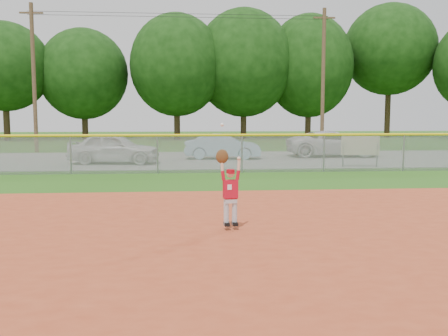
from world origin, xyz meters
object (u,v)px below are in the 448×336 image
(car_white_b, at_px, (333,144))
(ballplayer, at_px, (229,188))
(car_blue, at_px, (223,146))
(car_white_a, at_px, (114,148))
(sponsor_sign, at_px, (360,146))

(car_white_b, bearing_deg, ballplayer, 158.52)
(car_white_b, bearing_deg, car_blue, 100.75)
(car_white_a, bearing_deg, sponsor_sign, -96.11)
(car_blue, height_order, car_white_b, car_white_b)
(car_white_a, xyz_separation_m, ballplayer, (4.07, -13.91, 0.12))
(car_blue, bearing_deg, sponsor_sign, -123.34)
(ballplayer, bearing_deg, car_white_a, 106.29)
(car_white_a, height_order, car_blue, car_white_a)
(car_blue, xyz_separation_m, ballplayer, (-1.19, -15.99, 0.20))
(car_white_a, height_order, ballplayer, ballplayer)
(car_white_a, relative_size, sponsor_sign, 2.56)
(car_white_a, distance_m, car_white_b, 11.78)
(car_blue, xyz_separation_m, car_white_b, (6.12, 0.96, 0.05))
(car_blue, bearing_deg, ballplayer, -178.83)
(car_white_b, relative_size, sponsor_sign, 3.06)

